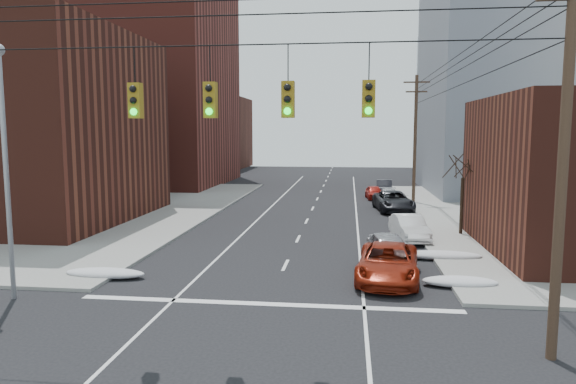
% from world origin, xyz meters
% --- Properties ---
extents(building_brick_tall, '(24.00, 20.00, 30.00)m').
position_xyz_m(building_brick_tall, '(-24.00, 48.00, 15.00)').
color(building_brick_tall, maroon).
rests_on(building_brick_tall, ground).
extents(building_brick_far, '(22.00, 18.00, 12.00)m').
position_xyz_m(building_brick_far, '(-26.00, 74.00, 6.00)').
color(building_brick_far, '#4D2017').
rests_on(building_brick_far, ground).
extents(building_office, '(22.00, 20.00, 25.00)m').
position_xyz_m(building_office, '(22.00, 44.00, 12.50)').
color(building_office, gray).
rests_on(building_office, ground).
extents(building_glass, '(20.00, 18.00, 22.00)m').
position_xyz_m(building_glass, '(24.00, 70.00, 11.00)').
color(building_glass, gray).
rests_on(building_glass, ground).
extents(utility_pole_right, '(2.20, 0.28, 11.00)m').
position_xyz_m(utility_pole_right, '(8.50, 3.00, 5.78)').
color(utility_pole_right, '#473323').
rests_on(utility_pole_right, ground).
extents(utility_pole_far, '(2.20, 0.28, 11.00)m').
position_xyz_m(utility_pole_far, '(8.50, 34.00, 5.78)').
color(utility_pole_far, '#473323').
rests_on(utility_pole_far, ground).
extents(traffic_signals, '(17.00, 0.42, 2.02)m').
position_xyz_m(traffic_signals, '(0.10, 2.97, 7.17)').
color(traffic_signals, black).
rests_on(traffic_signals, ground).
extents(street_light, '(0.44, 0.44, 9.32)m').
position_xyz_m(street_light, '(-9.50, 6.00, 5.54)').
color(street_light, gray).
rests_on(street_light, ground).
extents(bare_tree, '(2.09, 2.20, 4.93)m').
position_xyz_m(bare_tree, '(9.59, 20.00, 2.32)').
color(bare_tree, black).
rests_on(bare_tree, ground).
extents(snow_nw, '(3.50, 1.08, 0.42)m').
position_xyz_m(snow_nw, '(-7.40, 9.00, 0.21)').
color(snow_nw, silver).
rests_on(snow_nw, ground).
extents(snow_ne, '(3.00, 1.08, 0.42)m').
position_xyz_m(snow_ne, '(7.40, 9.50, 0.21)').
color(snow_ne, silver).
rests_on(snow_ne, ground).
extents(snow_east_far, '(4.00, 1.08, 0.42)m').
position_xyz_m(snow_east_far, '(7.40, 14.00, 0.21)').
color(snow_east_far, silver).
rests_on(snow_east_far, ground).
extents(red_pickup, '(3.01, 5.60, 1.49)m').
position_xyz_m(red_pickup, '(4.58, 10.11, 0.75)').
color(red_pickup, maroon).
rests_on(red_pickup, ground).
extents(parked_car_a, '(2.27, 4.56, 1.49)m').
position_xyz_m(parked_car_a, '(4.80, 12.57, 0.75)').
color(parked_car_a, '#9E9EA2').
rests_on(parked_car_a, ground).
extents(parked_car_b, '(2.10, 4.52, 1.43)m').
position_xyz_m(parked_car_b, '(6.40, 18.46, 0.72)').
color(parked_car_b, white).
rests_on(parked_car_b, ground).
extents(parked_car_c, '(3.24, 5.93, 1.57)m').
position_xyz_m(parked_car_c, '(6.40, 29.38, 0.79)').
color(parked_car_c, black).
rests_on(parked_car_c, ground).
extents(parked_car_d, '(1.75, 4.26, 1.23)m').
position_xyz_m(parked_car_d, '(6.40, 33.81, 0.62)').
color(parked_car_d, '#B5B5BA').
rests_on(parked_car_d, ground).
extents(parked_car_e, '(1.75, 3.75, 1.24)m').
position_xyz_m(parked_car_e, '(5.25, 36.62, 0.62)').
color(parked_car_e, maroon).
rests_on(parked_car_e, ground).
extents(parked_car_f, '(1.71, 4.38, 1.42)m').
position_xyz_m(parked_car_f, '(6.40, 40.48, 0.71)').
color(parked_car_f, black).
rests_on(parked_car_f, ground).
extents(lot_car_a, '(4.98, 2.99, 1.55)m').
position_xyz_m(lot_car_a, '(-15.40, 25.16, 0.93)').
color(lot_car_a, silver).
rests_on(lot_car_a, sidewalk_nw).
extents(lot_car_b, '(4.83, 3.53, 1.22)m').
position_xyz_m(lot_car_b, '(-15.06, 23.82, 0.76)').
color(lot_car_b, '#ADADB2').
rests_on(lot_car_b, sidewalk_nw).
extents(lot_car_c, '(5.73, 3.40, 1.56)m').
position_xyz_m(lot_car_c, '(-19.72, 20.36, 0.93)').
color(lot_car_c, black).
rests_on(lot_car_c, sidewalk_nw).
extents(lot_car_d, '(4.56, 2.13, 1.51)m').
position_xyz_m(lot_car_d, '(-19.26, 26.90, 0.91)').
color(lot_car_d, '#AAAAAE').
rests_on(lot_car_d, sidewalk_nw).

